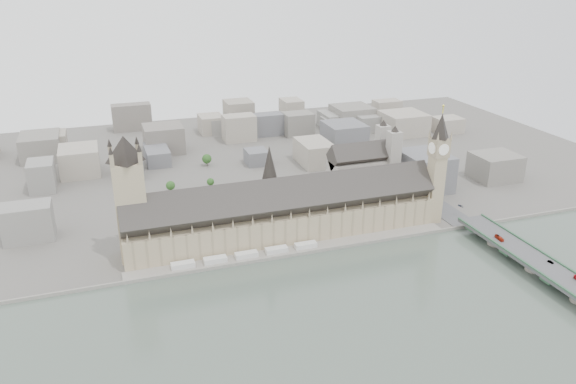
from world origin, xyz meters
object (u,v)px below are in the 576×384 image
object	(u,v)px
victoria_tower	(129,192)
car_silver	(551,262)
westminster_abbey	(364,168)
red_bus_north	(499,238)
palace_of_westminster	(284,213)
elizabeth_tower	(438,160)
westminster_bridge	(527,260)
car_approach	(461,206)

from	to	relation	value
victoria_tower	car_silver	size ratio (longest dim) A/B	21.53
victoria_tower	westminster_abbey	size ratio (longest dim) A/B	1.47
victoria_tower	red_bus_north	bearing A→B (deg)	-17.05
victoria_tower	car_silver	bearing A→B (deg)	-24.11
palace_of_westminster	car_silver	xyz separation A→B (m)	(168.38, -123.66, -11.69)
elizabeth_tower	westminster_abbey	distance (m)	96.91
palace_of_westminster	victoria_tower	bearing A→B (deg)	177.04
westminster_bridge	red_bus_north	distance (m)	29.02
victoria_tower	westminster_bridge	distance (m)	309.91
red_bus_north	car_approach	xyz separation A→B (m)	(10.28, 66.91, -0.65)
westminster_bridge	car_approach	size ratio (longest dim) A/B	63.11
red_bus_north	car_silver	world-z (taller)	red_bus_north
palace_of_westminster	westminster_abbey	bearing A→B (deg)	34.17
red_bus_north	car_silver	size ratio (longest dim) A/B	2.15
elizabeth_tower	palace_of_westminster	bearing A→B (deg)	175.15
elizabeth_tower	victoria_tower	bearing A→B (deg)	176.04
elizabeth_tower	red_bus_north	xyz separation A→B (m)	(19.19, -67.63, -46.44)
palace_of_westminster	car_silver	distance (m)	209.24
palace_of_westminster	car_silver	bearing A→B (deg)	-36.29
palace_of_westminster	westminster_bridge	distance (m)	195.05
car_approach	elizabeth_tower	bearing A→B (deg)	157.80
elizabeth_tower	westminster_bridge	xyz separation A→B (m)	(24.00, -95.50, -52.96)
palace_of_westminster	westminster_abbey	world-z (taller)	westminster_abbey
palace_of_westminster	red_bus_north	world-z (taller)	palace_of_westminster
palace_of_westminster	elizabeth_tower	world-z (taller)	elizabeth_tower
elizabeth_tower	car_approach	bearing A→B (deg)	-1.39
westminster_abbey	red_bus_north	distance (m)	161.96
westminster_bridge	palace_of_westminster	bearing A→B (deg)	146.51
victoria_tower	westminster_bridge	xyz separation A→B (m)	(284.00, -113.50, -50.08)
westminster_abbey	red_bus_north	xyz separation A→B (m)	(46.27, -154.63, -13.44)
car_approach	victoria_tower	bearing A→B (deg)	155.49
victoria_tower	elizabeth_tower	bearing A→B (deg)	-3.96
palace_of_westminster	car_silver	world-z (taller)	palace_of_westminster
victoria_tower	car_approach	xyz separation A→B (m)	(289.47, -18.71, -44.21)
westminster_bridge	car_silver	xyz separation A→B (m)	(6.38, -16.46, 5.89)
palace_of_westminster	car_approach	xyz separation A→B (m)	(167.47, -12.41, -11.71)
car_silver	car_approach	bearing A→B (deg)	75.51
palace_of_westminster	victoria_tower	size ratio (longest dim) A/B	2.65
westminster_abbey	victoria_tower	bearing A→B (deg)	-163.50
elizabeth_tower	westminster_bridge	size ratio (longest dim) A/B	0.33
elizabeth_tower	westminster_abbey	world-z (taller)	elizabeth_tower
palace_of_westminster	car_approach	bearing A→B (deg)	-4.24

